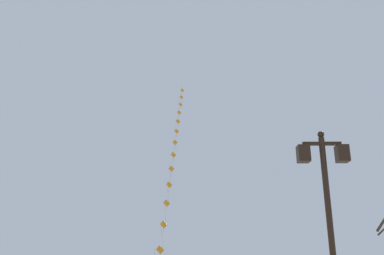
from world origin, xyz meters
TOP-DOWN VIEW (x-y plane):
  - twin_lantern_lamp_post at (2.29, 8.15)m, footprint 1.20×0.28m
  - kite_train at (-2.53, 29.59)m, footprint 0.78×21.21m

SIDE VIEW (x-z plane):
  - twin_lantern_lamp_post at x=2.29m, z-range 0.92..5.77m
  - kite_train at x=-2.53m, z-range 0.40..20.09m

